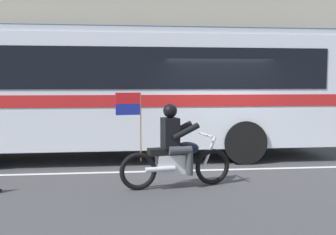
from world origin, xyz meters
TOP-DOWN VIEW (x-y plane):
  - ground_plane at (0.00, 0.00)m, footprint 60.00×60.00m
  - sidewalk_curb at (0.00, 5.10)m, footprint 28.00×3.80m
  - lane_center_stripe at (0.00, -0.60)m, footprint 26.60×0.14m
  - office_building_facade at (0.00, 7.39)m, footprint 28.00×0.89m
  - transit_bus at (-2.33, 1.19)m, footprint 10.68×2.67m
  - motorcycle_with_rider at (-1.35, -2.02)m, footprint 2.17×0.72m
  - fire_hydrant at (4.88, 4.26)m, footprint 0.22×0.30m

SIDE VIEW (x-z plane):
  - ground_plane at x=0.00m, z-range 0.00..0.00m
  - lane_center_stripe at x=0.00m, z-range 0.00..0.01m
  - sidewalk_curb at x=0.00m, z-range 0.00..0.15m
  - fire_hydrant at x=4.88m, z-range 0.14..0.89m
  - motorcycle_with_rider at x=-1.35m, z-range -0.22..1.55m
  - transit_bus at x=-2.33m, z-range 0.27..3.49m
  - office_building_facade at x=0.00m, z-range 0.01..9.94m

